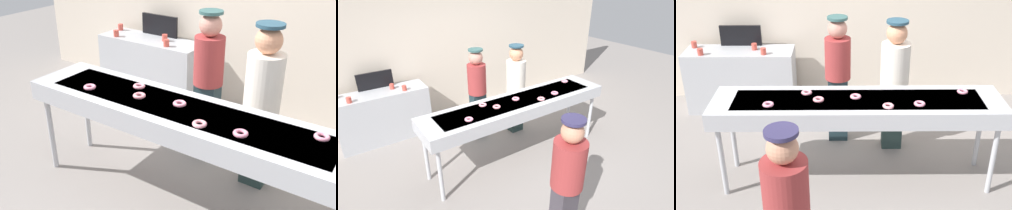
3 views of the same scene
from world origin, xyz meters
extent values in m
plane|color=gray|center=(0.00, 0.00, 0.00)|extent=(16.00, 16.00, 0.00)
cube|color=#B7BABF|center=(0.00, 0.00, 0.90)|extent=(2.99, 0.67, 0.18)
cube|color=slate|center=(0.00, 0.00, 0.95)|extent=(2.54, 0.47, 0.08)
cylinder|color=#B7BABF|center=(-1.39, -0.25, 0.40)|extent=(0.06, 0.06, 0.81)
cylinder|color=#B7BABF|center=(1.39, -0.25, 0.40)|extent=(0.06, 0.06, 0.81)
cylinder|color=#B7BABF|center=(-1.39, 0.25, 0.40)|extent=(0.06, 0.06, 0.81)
cylinder|color=#B7BABF|center=(1.39, 0.25, 0.40)|extent=(0.06, 0.06, 0.81)
torus|color=pink|center=(-0.89, -0.14, 1.00)|extent=(0.15, 0.15, 0.03)
torus|color=pink|center=(1.11, 0.15, 1.00)|extent=(0.15, 0.15, 0.03)
torus|color=pink|center=(0.61, -0.13, 1.00)|extent=(0.16, 0.16, 0.03)
torus|color=pink|center=(-0.02, 0.03, 1.00)|extent=(0.15, 0.15, 0.03)
torus|color=pink|center=(-0.53, 0.13, 1.00)|extent=(0.16, 0.16, 0.03)
torus|color=pink|center=(-0.40, -0.03, 1.00)|extent=(0.12, 0.12, 0.03)
torus|color=pink|center=(0.29, -0.18, 1.00)|extent=(0.11, 0.11, 0.03)
cube|color=#273B39|center=(0.46, 0.68, 0.40)|extent=(0.24, 0.18, 0.80)
cylinder|color=silver|center=(0.46, 0.68, 1.07)|extent=(0.34, 0.34, 0.55)
sphere|color=tan|center=(0.46, 0.68, 1.47)|extent=(0.24, 0.24, 0.24)
cylinder|color=#264759|center=(0.46, 0.68, 1.60)|extent=(0.25, 0.25, 0.03)
cube|color=#203339|center=(-0.21, 0.88, 0.42)|extent=(0.24, 0.18, 0.84)
cylinder|color=#993333|center=(-0.21, 0.88, 1.10)|extent=(0.31, 0.31, 0.50)
sphere|color=tan|center=(-0.21, 0.88, 1.46)|extent=(0.23, 0.23, 0.23)
cylinder|color=#315554|center=(-0.21, 0.88, 1.59)|extent=(0.24, 0.24, 0.03)
cylinder|color=#993333|center=(-0.55, -1.56, 1.05)|extent=(0.33, 0.33, 0.52)
sphere|color=tan|center=(-0.55, -1.56, 1.41)|extent=(0.22, 0.22, 0.22)
cylinder|color=#332E56|center=(-0.55, -1.56, 1.54)|extent=(0.23, 0.23, 0.03)
cube|color=#B7BABF|center=(-1.59, 1.75, 0.44)|extent=(1.51, 0.53, 0.89)
cylinder|color=#CC4C3F|center=(-2.24, 1.87, 0.93)|extent=(0.08, 0.08, 0.09)
cylinder|color=#CC4C3F|center=(-1.38, 1.78, 0.93)|extent=(0.08, 0.08, 0.09)
cylinder|color=#CC4C3F|center=(-1.22, 1.59, 0.93)|extent=(0.08, 0.08, 0.09)
cylinder|color=#CC4C3F|center=(-2.07, 1.57, 0.93)|extent=(0.08, 0.08, 0.09)
cube|color=black|center=(-1.59, 1.96, 1.03)|extent=(0.58, 0.04, 0.29)
camera|label=1|loc=(1.52, -2.41, 2.41)|focal=41.12mm
camera|label=2|loc=(-2.30, -3.04, 2.75)|focal=30.22mm
camera|label=3|loc=(-0.17, -3.90, 2.93)|focal=45.78mm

